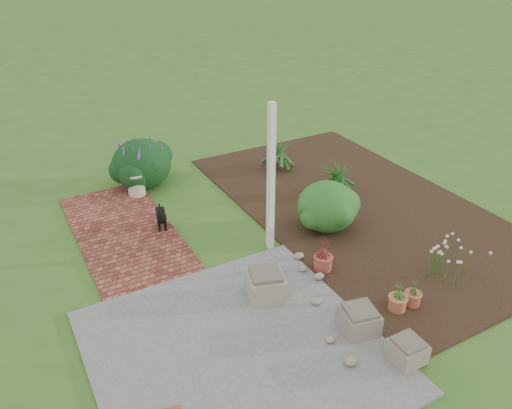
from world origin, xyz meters
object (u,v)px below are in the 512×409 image
stone_trough_near (407,351)px  evergreen_shrub (327,205)px  black_dog (161,216)px  cream_ceramic_urn (136,184)px

stone_trough_near → evergreen_shrub: evergreen_shrub is taller
stone_trough_near → black_dog: black_dog is taller
black_dog → evergreen_shrub: 2.90m
stone_trough_near → cream_ceramic_urn: cream_ceramic_urn is taller
black_dog → cream_ceramic_urn: 1.50m
cream_ceramic_urn → evergreen_shrub: 3.83m
stone_trough_near → black_dog: 4.65m
cream_ceramic_urn → evergreen_shrub: size_ratio=0.43×
stone_trough_near → black_dog: (-1.57, 4.37, 0.14)m
black_dog → evergreen_shrub: size_ratio=0.49×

